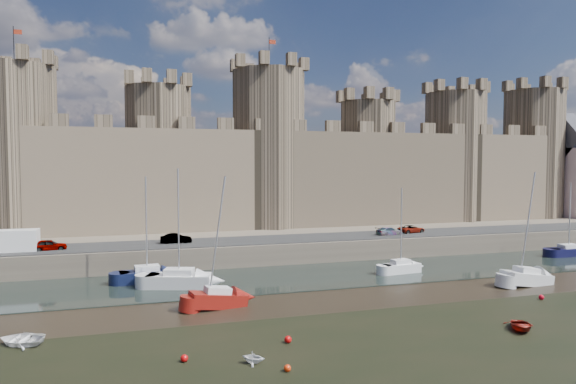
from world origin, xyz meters
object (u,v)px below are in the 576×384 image
object	(u,v)px
van	(11,241)
sailboat_0	(179,279)
car_2	(390,231)
sailboat_3	(569,251)
sailboat_1	(147,275)
sailboat_4	(218,298)
sailboat_5	(526,277)
car_0	(49,245)
sailboat_2	(401,267)
car_1	(176,239)
car_3	(411,229)

from	to	relation	value
van	sailboat_0	distance (m)	19.88
car_2	sailboat_3	bearing A→B (deg)	-119.06
sailboat_1	van	bearing A→B (deg)	146.13
van	sailboat_4	size ratio (longest dim) A/B	0.49
van	sailboat_5	xyz separation A→B (m)	(49.18, -19.08, -2.89)
sailboat_1	sailboat_3	world-z (taller)	sailboat_1
sailboat_0	sailboat_1	xyz separation A→B (m)	(-2.88, 3.13, -0.04)
car_0	car_2	distance (m)	40.66
car_0	sailboat_0	size ratio (longest dim) A/B	0.32
sailboat_0	sailboat_3	world-z (taller)	sailboat_0
sailboat_0	sailboat_2	distance (m)	23.43
car_1	van	distance (m)	17.20
van	sailboat_1	distance (m)	15.86
van	sailboat_0	world-z (taller)	sailboat_0
car_3	sailboat_1	world-z (taller)	sailboat_1
car_0	sailboat_5	size ratio (longest dim) A/B	0.32
van	sailboat_0	bearing A→B (deg)	-31.24
car_2	sailboat_1	xyz separation A→B (m)	(-30.70, -7.48, -2.22)
sailboat_4	sailboat_0	bearing A→B (deg)	97.71
car_0	van	size ratio (longest dim) A/B	0.67
sailboat_5	sailboat_1	bearing A→B (deg)	157.23
sailboat_3	sailboat_0	bearing A→B (deg)	-175.80
van	sailboat_5	world-z (taller)	sailboat_5
car_2	sailboat_2	world-z (taller)	sailboat_2
sailboat_0	sailboat_4	distance (m)	8.00
car_0	sailboat_4	world-z (taller)	sailboat_4
car_1	sailboat_3	bearing A→B (deg)	-96.86
car_0	sailboat_1	world-z (taller)	sailboat_1
car_0	car_2	xyz separation A→B (m)	(40.66, 0.14, -0.07)
sailboat_4	car_2	bearing A→B (deg)	25.20
car_2	sailboat_0	size ratio (longest dim) A/B	0.33
car_0	sailboat_4	bearing A→B (deg)	-147.41
car_1	car_2	world-z (taller)	car_1
car_1	car_2	distance (m)	27.22
car_3	van	bearing A→B (deg)	78.71
car_2	van	bearing A→B (deg)	81.38
car_2	sailboat_0	xyz separation A→B (m)	(-27.82, -10.61, -2.18)
car_3	sailboat_4	bearing A→B (deg)	110.98
car_2	sailboat_5	bearing A→B (deg)	-174.45
sailboat_2	sailboat_1	bearing A→B (deg)	166.08
car_1	car_3	xyz separation A→B (m)	(30.97, 0.15, -0.06)
sailboat_0	sailboat_2	world-z (taller)	sailboat_0
car_2	sailboat_1	bearing A→B (deg)	95.10
van	sailboat_5	size ratio (longest dim) A/B	0.49
car_3	sailboat_0	distance (m)	33.71
sailboat_5	car_3	bearing A→B (deg)	88.26
car_0	car_3	size ratio (longest dim) A/B	0.93
van	sailboat_2	world-z (taller)	sailboat_2
car_1	car_2	xyz separation A→B (m)	(27.21, -0.83, -0.06)
car_0	sailboat_2	world-z (taller)	sailboat_2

